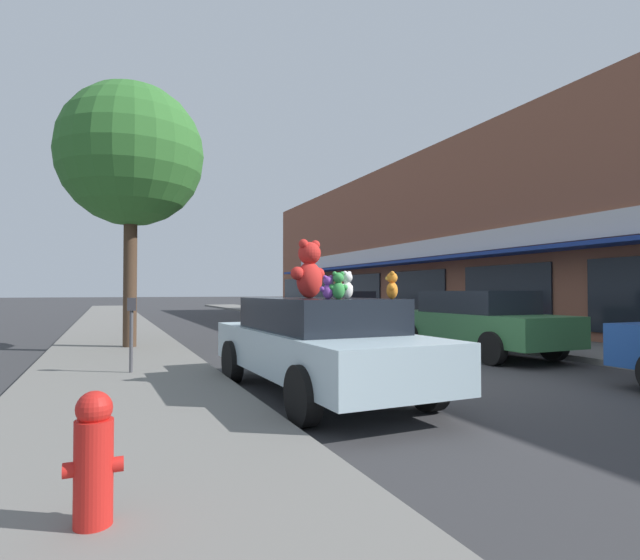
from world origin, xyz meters
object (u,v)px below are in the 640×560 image
at_px(teddy_bear_giant, 309,270).
at_px(street_tree, 131,156).
at_px(plush_art_car, 317,342).
at_px(teddy_bear_white, 347,285).
at_px(teddy_bear_black, 328,290).
at_px(teddy_bear_purple, 328,288).
at_px(teddy_bear_orange, 392,286).
at_px(teddy_bear_brown, 338,288).
at_px(teddy_bear_green, 338,286).
at_px(parking_meter, 131,325).
at_px(parked_car_far_center, 476,321).
at_px(parked_car_far_right, 341,310).
at_px(fire_hydrant, 94,458).

distance_m(teddy_bear_giant, street_tree, 7.47).
bearing_deg(plush_art_car, teddy_bear_giant, 106.11).
bearing_deg(teddy_bear_white, teddy_bear_black, -130.59).
relative_size(teddy_bear_white, teddy_bear_purple, 1.19).
relative_size(teddy_bear_orange, teddy_bear_brown, 1.23).
distance_m(teddy_bear_brown, street_tree, 8.09).
bearing_deg(teddy_bear_orange, teddy_bear_green, -89.32).
xyz_separation_m(teddy_bear_orange, parking_meter, (-3.04, 3.48, -0.65)).
bearing_deg(parked_car_far_center, parked_car_far_right, 90.00).
relative_size(teddy_bear_purple, teddy_bear_orange, 0.86).
relative_size(teddy_bear_giant, parked_car_far_center, 0.18).
bearing_deg(teddy_bear_orange, teddy_bear_black, -138.66).
bearing_deg(parked_car_far_right, teddy_bear_orange, -112.50).
distance_m(plush_art_car, street_tree, 8.13).
xyz_separation_m(teddy_bear_giant, teddy_bear_white, (0.18, -0.90, -0.24)).
height_order(teddy_bear_purple, teddy_bear_orange, teddy_bear_orange).
distance_m(teddy_bear_black, parking_meter, 3.52).
relative_size(teddy_bear_white, teddy_bear_green, 1.03).
relative_size(teddy_bear_giant, teddy_bear_green, 2.40).
xyz_separation_m(teddy_bear_brown, street_tree, (-2.49, 6.91, 3.37)).
bearing_deg(teddy_bear_purple, parked_car_far_right, -121.06).
bearing_deg(plush_art_car, street_tree, 107.34).
height_order(teddy_bear_green, parked_car_far_right, teddy_bear_green).
bearing_deg(teddy_bear_black, parking_meter, -50.12).
bearing_deg(teddy_bear_giant, street_tree, -92.77).
bearing_deg(teddy_bear_black, street_tree, -79.66).
relative_size(teddy_bear_giant, teddy_bear_black, 3.35).
relative_size(parked_car_far_right, street_tree, 0.66).
xyz_separation_m(teddy_bear_purple, teddy_bear_black, (0.43, 0.95, -0.03)).
xyz_separation_m(parked_car_far_center, parked_car_far_right, (0.00, 7.42, -0.00)).
relative_size(teddy_bear_giant, teddy_bear_brown, 2.95).
distance_m(teddy_bear_black, parked_car_far_center, 5.63).
bearing_deg(teddy_bear_black, teddy_bear_white, 69.70).
bearing_deg(teddy_bear_green, parking_meter, -44.66).
relative_size(parked_car_far_right, parking_meter, 3.44).
relative_size(teddy_bear_orange, parked_car_far_center, 0.08).
bearing_deg(teddy_bear_purple, plush_art_car, -106.73).
distance_m(teddy_bear_orange, parked_car_far_center, 6.09).
xyz_separation_m(teddy_bear_orange, fire_hydrant, (-3.49, -2.35, -1.06)).
bearing_deg(teddy_bear_black, teddy_bear_brown, 69.31).
bearing_deg(parked_car_far_right, teddy_bear_brown, -115.85).
relative_size(teddy_bear_purple, parked_car_far_right, 0.07).
bearing_deg(teddy_bear_white, teddy_bear_purple, -29.92).
height_order(teddy_bear_orange, fire_hydrant, teddy_bear_orange).
xyz_separation_m(teddy_bear_brown, teddy_bear_green, (-0.22, -0.48, 0.03)).
height_order(parked_car_far_center, fire_hydrant, parked_car_far_center).
bearing_deg(parking_meter, teddy_bear_giant, -42.55).
bearing_deg(teddy_bear_green, teddy_bear_brown, -106.55).
height_order(street_tree, fire_hydrant, street_tree).
bearing_deg(street_tree, teddy_bear_black, -68.03).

